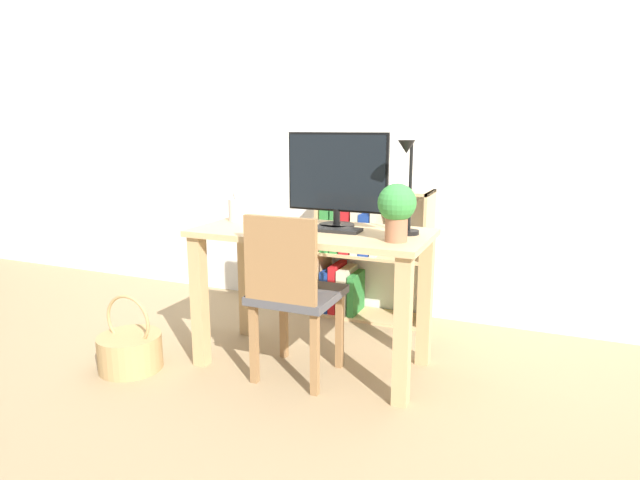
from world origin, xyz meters
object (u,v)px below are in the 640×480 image
monitor (337,176)px  bookshelf (356,252)px  keyboard (330,229)px  basket (130,350)px  vase (239,208)px  chair (292,291)px  potted_plant (397,208)px  desk_lamp (408,178)px

monitor → bookshelf: (-0.13, 0.69, -0.56)m
monitor → keyboard: size_ratio=1.74×
basket → vase: bearing=54.1°
monitor → keyboard: 0.28m
vase → chair: (0.46, -0.29, -0.34)m
monitor → potted_plant: monitor is taller
potted_plant → basket: 1.56m
chair → vase: bearing=144.7°
potted_plant → chair: 0.65m
chair → bookshelf: bearing=88.2°
keyboard → potted_plant: potted_plant is taller
vase → bookshelf: vase is taller
potted_plant → basket: potted_plant is taller
monitor → basket: monitor is taller
vase → desk_lamp: desk_lamp is taller
monitor → chair: size_ratio=0.64×
potted_plant → bookshelf: bearing=118.8°
basket → bookshelf: bearing=56.6°
vase → bookshelf: bearing=58.4°
bookshelf → keyboard: bearing=-80.5°
vase → keyboard: bearing=-7.5°
monitor → potted_plant: (0.38, -0.23, -0.11)m
vase → bookshelf: size_ratio=0.21×
basket → chair: bearing=14.7°
desk_lamp → chair: bearing=-155.3°
chair → basket: (-0.84, -0.22, -0.36)m
monitor → desk_lamp: size_ratio=1.19×
monitor → potted_plant: size_ratio=2.04×
monitor → chair: bearing=-107.6°
desk_lamp → basket: size_ratio=1.13×
bookshelf → basket: size_ratio=2.13×
keyboard → vase: vase is taller
vase → basket: size_ratio=0.44×
desk_lamp → chair: desk_lamp is taller
monitor → bookshelf: 0.90m
desk_lamp → basket: desk_lamp is taller
potted_plant → chair: bearing=-168.5°
potted_plant → desk_lamp: bearing=83.9°
monitor → vase: monitor is taller
chair → basket: 0.94m
bookshelf → basket: 1.51m
vase → monitor: bearing=3.3°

